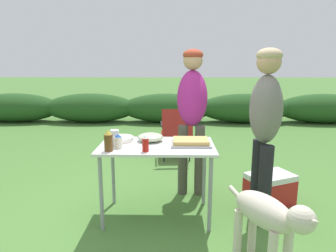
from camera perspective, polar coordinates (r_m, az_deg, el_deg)
name	(u,v)px	position (r m, az deg, el deg)	size (l,w,h in m)	color
ground_plane	(157,215)	(3.16, -2.04, -16.66)	(60.00, 60.00, 0.00)	#477533
shrub_hedge	(167,108)	(7.75, -0.12, 3.45)	(14.40, 0.90, 0.74)	#234C1E
folding_table	(157,152)	(2.90, -2.13, -5.06)	(1.10, 0.64, 0.74)	silver
food_tray	(191,142)	(2.88, 4.36, -3.07)	(0.38, 0.29, 0.06)	#9E9EA3
plate_stack	(121,139)	(3.05, -9.03, -2.44)	(0.26, 0.26, 0.04)	white
mixing_bowl	(150,137)	(3.00, -3.38, -2.15)	(0.26, 0.26, 0.08)	#ADBC99
paper_cup_stack	(115,138)	(2.87, -10.10, -2.25)	(0.08, 0.08, 0.15)	white
mayo_bottle	(118,141)	(2.80, -9.44, -2.88)	(0.08, 0.08, 0.13)	silver
ketchup_bottle	(145,143)	(2.65, -4.31, -3.34)	(0.06, 0.06, 0.15)	red
beer_bottle	(108,141)	(2.71, -11.28, -2.81)	(0.08, 0.08, 0.19)	brown
standing_person_in_gray_fleece	(192,103)	(3.46, 4.62, 4.40)	(0.38, 0.50, 1.67)	#4C473D
standing_person_in_red_jacket	(265,119)	(2.89, 18.01, 1.31)	(0.30, 0.40, 1.64)	black
dog	(268,218)	(2.27, 18.57, -16.33)	(0.48, 0.74, 0.66)	beige
camp_chair_green_behind_table	(176,131)	(4.68, 1.61, -0.96)	(0.51, 0.62, 0.83)	maroon
cooler_box	(270,189)	(3.50, 18.79, -11.28)	(0.57, 0.49, 0.34)	#B21E1E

